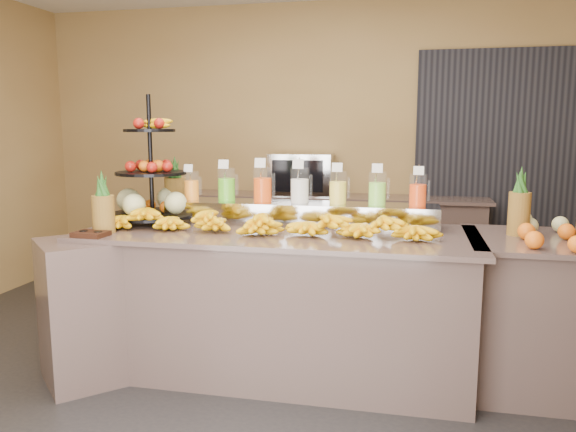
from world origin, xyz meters
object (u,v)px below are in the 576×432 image
(fruit_stand, at_px, (157,190))
(right_fruit_pile, at_px, (553,227))
(condiment_caddy, at_px, (91,234))
(oven_warmer, at_px, (302,174))
(banana_heap, at_px, (262,220))
(pitcher_tray, at_px, (300,213))

(fruit_stand, distance_m, right_fruit_pile, 2.55)
(fruit_stand, height_order, right_fruit_pile, fruit_stand)
(condiment_caddy, relative_size, oven_warmer, 0.33)
(banana_heap, xyz_separation_m, oven_warmer, (-0.14, 2.02, 0.12))
(banana_heap, bearing_deg, fruit_stand, 163.38)
(condiment_caddy, bearing_deg, oven_warmer, 70.19)
(pitcher_tray, relative_size, condiment_caddy, 9.43)
(banana_heap, bearing_deg, pitcher_tray, 64.25)
(banana_heap, distance_m, condiment_caddy, 1.05)
(pitcher_tray, distance_m, condiment_caddy, 1.35)
(banana_heap, height_order, condiment_caddy, banana_heap)
(pitcher_tray, bearing_deg, fruit_stand, -174.01)
(banana_heap, distance_m, right_fruit_pile, 1.72)
(banana_heap, distance_m, oven_warmer, 2.03)
(right_fruit_pile, bearing_deg, condiment_caddy, -170.91)
(oven_warmer, bearing_deg, right_fruit_pile, -48.94)
(oven_warmer, bearing_deg, condiment_caddy, -112.66)
(banana_heap, height_order, right_fruit_pile, right_fruit_pile)
(pitcher_tray, bearing_deg, condiment_caddy, -149.22)
(pitcher_tray, bearing_deg, right_fruit_pile, -9.46)
(pitcher_tray, xyz_separation_m, banana_heap, (-0.17, -0.35, 0.00))
(fruit_stand, bearing_deg, right_fruit_pile, -10.78)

